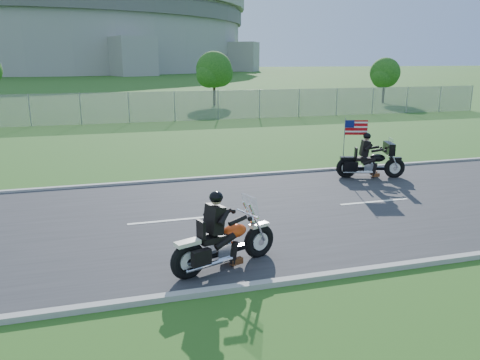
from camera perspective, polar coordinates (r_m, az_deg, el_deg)
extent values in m
plane|color=#295C1C|center=(12.74, 0.51, -4.31)|extent=(420.00, 420.00, 0.00)
cube|color=#28282B|center=(12.74, 0.51, -4.22)|extent=(120.00, 8.00, 0.04)
cube|color=#9E9B93|center=(16.49, -3.45, 0.27)|extent=(120.00, 0.18, 0.12)
cube|color=#9E9B93|center=(9.20, 7.78, -11.88)|extent=(120.00, 0.18, 0.12)
cube|color=gray|center=(31.76, -18.86, 8.21)|extent=(60.00, 0.03, 2.00)
cylinder|color=#A3A099|center=(182.41, -21.90, 15.49)|extent=(130.00, 130.00, 20.00)
cylinder|color=#605E5B|center=(182.77, -22.12, 17.67)|extent=(132.00, 132.00, 4.00)
cylinder|color=#A3A099|center=(183.29, -22.31, 19.54)|extent=(134.00, 134.00, 6.00)
cylinder|color=#382316|center=(42.71, -3.16, 10.77)|extent=(0.22, 0.22, 2.52)
sphere|color=#164312|center=(42.62, -3.20, 13.30)|extent=(3.20, 3.20, 3.20)
sphere|color=#164312|center=(43.24, -2.48, 12.85)|extent=(2.40, 2.40, 2.40)
sphere|color=#164312|center=(42.12, -3.82, 12.67)|extent=(2.24, 2.24, 2.24)
cylinder|color=#382316|center=(47.11, 17.10, 10.35)|extent=(0.22, 0.22, 2.24)
sphere|color=#164312|center=(47.03, 17.25, 12.39)|extent=(2.80, 2.80, 2.80)
sphere|color=#164312|center=(47.70, 17.53, 12.00)|extent=(2.10, 2.10, 2.10)
sphere|color=#164312|center=(46.49, 16.93, 11.90)|extent=(1.96, 1.96, 1.96)
torus|color=black|center=(10.00, 2.31, -7.42)|extent=(0.77, 0.43, 0.75)
torus|color=black|center=(9.12, -6.35, -9.76)|extent=(0.77, 0.43, 0.75)
ellipsoid|color=#E84211|center=(9.52, -0.71, -6.23)|extent=(0.64, 0.50, 0.28)
cube|color=black|center=(9.26, -3.39, -7.14)|extent=(0.63, 0.48, 0.12)
cube|color=black|center=(9.14, -3.16, -4.77)|extent=(0.37, 0.46, 0.56)
sphere|color=black|center=(9.04, -2.93, -2.11)|extent=(0.35, 0.35, 0.27)
cube|color=silver|center=(9.58, 1.26, -3.01)|extent=(0.20, 0.45, 0.40)
torus|color=black|center=(17.39, 18.31, 1.41)|extent=(0.76, 0.38, 0.74)
torus|color=black|center=(16.96, 12.86, 1.47)|extent=(0.76, 0.38, 0.74)
ellipsoid|color=black|center=(17.14, 16.41, 2.59)|extent=(0.62, 0.46, 0.28)
cube|color=black|center=(17.02, 14.72, 2.49)|extent=(0.61, 0.44, 0.12)
cube|color=black|center=(16.95, 14.97, 3.77)|extent=(0.34, 0.45, 0.55)
sphere|color=black|center=(16.89, 15.23, 5.19)|extent=(0.33, 0.33, 0.27)
cube|color=black|center=(17.18, 17.71, 3.71)|extent=(0.44, 0.82, 0.40)
cube|color=#B70C11|center=(16.96, 13.98, 6.22)|extent=(0.77, 0.25, 0.52)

